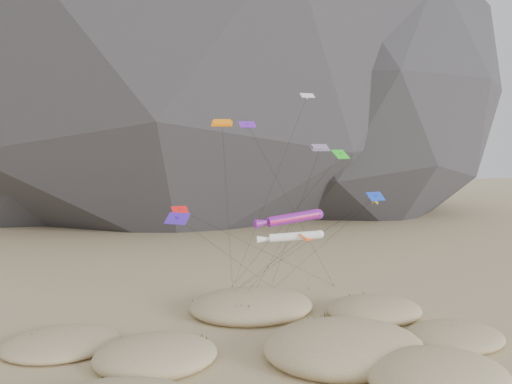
{
  "coord_description": "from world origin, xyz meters",
  "views": [
    {
      "loc": [
        -15.1,
        -40.19,
        19.65
      ],
      "look_at": [
        -1.24,
        12.0,
        15.08
      ],
      "focal_mm": 35.0,
      "sensor_mm": 36.0,
      "label": 1
    }
  ],
  "objects": [
    {
      "name": "multi_parafoil",
      "position": [
        5.94,
        11.73,
        19.58
      ],
      "size": [
        2.23,
        16.99,
        20.31
      ],
      "color": "#F91A3D",
      "rests_on": "ground"
    },
    {
      "name": "delta_kites",
      "position": [
        3.3,
        11.72,
        15.39
      ],
      "size": [
        25.41,
        19.39,
        26.43
      ],
      "color": "white",
      "rests_on": "ground"
    },
    {
      "name": "orange_parafoil",
      "position": [
        -4.62,
        13.64,
        22.24
      ],
      "size": [
        5.15,
        13.69,
        23.0
      ],
      "color": "orange",
      "rests_on": "ground"
    },
    {
      "name": "rainbow_tube_kite",
      "position": [
        2.94,
        12.3,
        12.02
      ],
      "size": [
        8.47,
        10.72,
        12.96
      ],
      "color": "#FF1A44",
      "rests_on": "ground"
    },
    {
      "name": "ground",
      "position": [
        0.0,
        0.0,
        0.0
      ],
      "size": [
        500.0,
        500.0,
        0.0
      ],
      "primitive_type": "plane",
      "color": "#CCB789",
      "rests_on": "ground"
    },
    {
      "name": "dunes",
      "position": [
        -0.91,
        3.63,
        0.71
      ],
      "size": [
        49.97,
        38.04,
        3.85
      ],
      "color": "#CCB789",
      "rests_on": "ground"
    },
    {
      "name": "white_tube_kite",
      "position": [
        1.64,
        8.34,
        10.66
      ],
      "size": [
        6.89,
        13.85,
        11.36
      ],
      "color": "white",
      "rests_on": "ground"
    },
    {
      "name": "dune_grass",
      "position": [
        -1.08,
        4.26,
        0.84
      ],
      "size": [
        42.37,
        30.42,
        1.51
      ],
      "color": "black",
      "rests_on": "ground"
    },
    {
      "name": "kite_stakes",
      "position": [
        2.09,
        24.16,
        0.15
      ],
      "size": [
        20.85,
        4.21,
        0.3
      ],
      "color": "#3F2D1E",
      "rests_on": "ground"
    }
  ]
}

